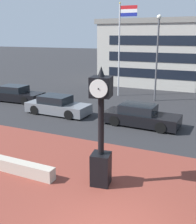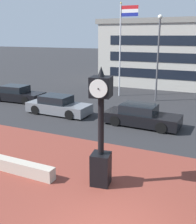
{
  "view_description": "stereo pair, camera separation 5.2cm",
  "coord_description": "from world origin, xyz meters",
  "px_view_note": "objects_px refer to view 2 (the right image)",
  "views": [
    {
      "loc": [
        2.3,
        -5.66,
        5.23
      ],
      "look_at": [
        -1.62,
        2.91,
        2.59
      ],
      "focal_mm": 43.93,
      "sensor_mm": 36.0,
      "label": 1
    },
    {
      "loc": [
        2.35,
        -5.64,
        5.23
      ],
      "look_at": [
        -1.62,
        2.91,
        2.59
      ],
      "focal_mm": 43.93,
      "sensor_mm": 36.0,
      "label": 2
    }
  ],
  "objects_px": {
    "car_street_distant": "(58,106)",
    "car_street_far": "(17,94)",
    "street_clock": "(101,136)",
    "flagpole_primary": "(122,43)",
    "car_street_mid": "(141,116)",
    "street_lamp_post": "(158,50)"
  },
  "relations": [
    {
      "from": "car_street_far",
      "to": "car_street_distant",
      "type": "height_order",
      "value": "same"
    },
    {
      "from": "street_clock",
      "to": "car_street_far",
      "type": "relative_size",
      "value": 0.93
    },
    {
      "from": "car_street_far",
      "to": "car_street_distant",
      "type": "relative_size",
      "value": 1.02
    },
    {
      "from": "street_clock",
      "to": "car_street_mid",
      "type": "xyz_separation_m",
      "value": [
        -0.59,
        7.17,
        -1.29
      ]
    },
    {
      "from": "street_clock",
      "to": "car_street_mid",
      "type": "bearing_deg",
      "value": 84.99
    },
    {
      "from": "street_clock",
      "to": "flagpole_primary",
      "type": "bearing_deg",
      "value": 97.87
    },
    {
      "from": "street_clock",
      "to": "flagpole_primary",
      "type": "xyz_separation_m",
      "value": [
        -4.63,
        14.58,
        2.77
      ]
    },
    {
      "from": "street_clock",
      "to": "car_street_mid",
      "type": "distance_m",
      "value": 7.3
    },
    {
      "from": "car_street_far",
      "to": "flagpole_primary",
      "type": "xyz_separation_m",
      "value": [
        7.07,
        5.51,
        4.05
      ]
    },
    {
      "from": "flagpole_primary",
      "to": "car_street_far",
      "type": "bearing_deg",
      "value": -142.07
    },
    {
      "from": "street_clock",
      "to": "car_street_distant",
      "type": "height_order",
      "value": "street_clock"
    },
    {
      "from": "car_street_far",
      "to": "street_lamp_post",
      "type": "bearing_deg",
      "value": 112.27
    },
    {
      "from": "street_clock",
      "to": "street_lamp_post",
      "type": "distance_m",
      "value": 14.19
    },
    {
      "from": "car_street_far",
      "to": "flagpole_primary",
      "type": "distance_m",
      "value": 9.84
    },
    {
      "from": "car_street_distant",
      "to": "car_street_far",
      "type": "bearing_deg",
      "value": -107.94
    },
    {
      "from": "car_street_far",
      "to": "street_clock",
      "type": "bearing_deg",
      "value": 49.32
    },
    {
      "from": "car_street_mid",
      "to": "car_street_distant",
      "type": "bearing_deg",
      "value": -88.14
    },
    {
      "from": "street_clock",
      "to": "flagpole_primary",
      "type": "distance_m",
      "value": 15.54
    },
    {
      "from": "street_clock",
      "to": "car_street_far",
      "type": "distance_m",
      "value": 14.86
    },
    {
      "from": "street_clock",
      "to": "flagpole_primary",
      "type": "height_order",
      "value": "flagpole_primary"
    },
    {
      "from": "street_clock",
      "to": "street_lamp_post",
      "type": "bearing_deg",
      "value": 85.7
    },
    {
      "from": "car_street_far",
      "to": "flagpole_primary",
      "type": "height_order",
      "value": "flagpole_primary"
    }
  ]
}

